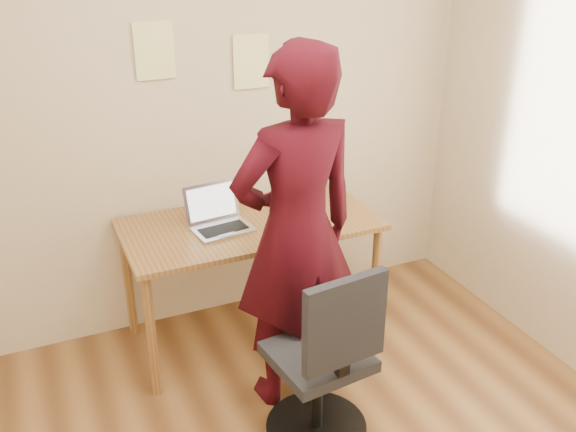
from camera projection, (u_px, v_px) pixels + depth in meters
name	position (u px, v px, depth m)	size (l,w,h in m)	color
room	(325.00, 231.00, 2.06)	(3.58, 3.58, 2.78)	brown
desk	(250.00, 236.00, 3.59)	(1.40, 0.70, 0.74)	#956333
laptop	(218.00, 219.00, 3.47)	(0.34, 0.31, 0.22)	silver
paper_sheet	(301.00, 215.00, 3.64)	(0.20, 0.28, 0.00)	white
phone	(308.00, 228.00, 3.47)	(0.11, 0.13, 0.01)	black
wall_note_left	(154.00, 51.00, 3.34)	(0.21, 0.00, 0.30)	#FFF598
wall_note_mid	(251.00, 62.00, 3.57)	(0.21, 0.00, 0.30)	#FFF598
wall_note_right	(306.00, 81.00, 3.75)	(0.18, 0.00, 0.24)	#8CBE2A
office_chair	(325.00, 369.00, 2.92)	(0.49, 0.49, 0.94)	black
person	(296.00, 234.00, 3.03)	(0.66, 0.44, 1.82)	#32060E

